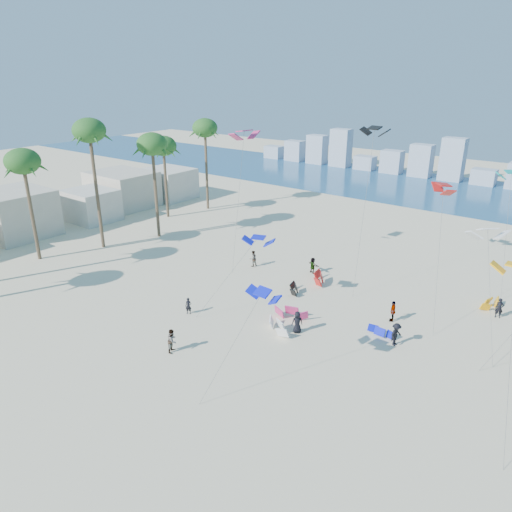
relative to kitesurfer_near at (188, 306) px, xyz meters
The scene contains 10 objects.
ground 10.08m from the kitesurfer_near, 89.44° to the right, with size 220.00×220.00×0.00m, color beige.
ocean 61.96m from the kitesurfer_near, 89.91° to the left, with size 220.00×220.00×0.00m, color navy.
kitesurfer_near is the anchor object (origin of this frame).
kitesurfer_mid 6.19m from the kitesurfer_near, 56.34° to the right, with size 0.94×0.73×1.93m, color gray.
kitesurfers_far 14.11m from the kitesurfer_near, 44.64° to the left, with size 25.44×13.95×1.93m.
grounded_kites 13.37m from the kitesurfer_near, 41.74° to the left, with size 17.67×18.01×0.99m.
flying_kites 21.56m from the kitesurfer_near, 41.77° to the left, with size 31.47×37.15×16.73m.
palm_row 24.85m from the kitesurfer_near, 164.17° to the left, with size 9.66×44.80×15.60m.
beachfront_buildings 35.33m from the kitesurfer_near, 162.23° to the left, with size 11.50×43.00×6.00m.
distant_skyline 72.00m from the kitesurfer_near, 90.87° to the left, with size 85.00×3.00×8.40m.
Camera 1 is at (27.86, -16.32, 20.46)m, focal length 33.18 mm.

